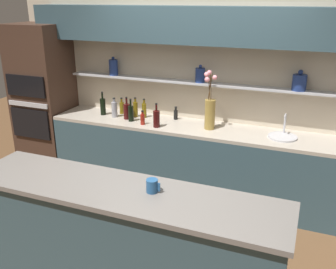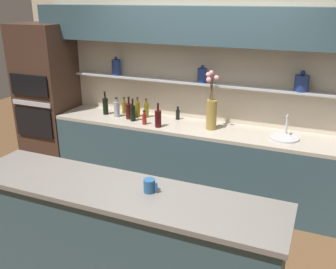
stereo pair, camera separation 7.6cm
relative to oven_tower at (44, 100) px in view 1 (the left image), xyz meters
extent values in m
plane|color=brown|center=(2.24, -1.24, -1.03)|extent=(12.00, 12.00, 0.00)
cube|color=beige|center=(2.24, 0.36, 0.27)|extent=(5.20, 0.10, 2.60)
cube|color=#B7B7BC|center=(2.20, 0.22, 0.37)|extent=(3.54, 0.18, 0.02)
cylinder|color=navy|center=(1.02, 0.21, 0.49)|extent=(0.12, 0.12, 0.20)
sphere|color=navy|center=(1.02, 0.21, 0.61)|extent=(0.04, 0.04, 0.04)
cylinder|color=navy|center=(2.21, 0.21, 0.47)|extent=(0.12, 0.12, 0.17)
sphere|color=navy|center=(2.21, 0.21, 0.58)|extent=(0.04, 0.04, 0.04)
cylinder|color=navy|center=(3.35, 0.21, 0.47)|extent=(0.16, 0.16, 0.18)
sphere|color=navy|center=(3.35, 0.21, 0.59)|extent=(0.05, 0.05, 0.05)
cube|color=#334C56|center=(2.24, 0.14, 1.06)|extent=(4.42, 0.34, 0.42)
cube|color=#334C56|center=(2.20, 0.00, -0.59)|extent=(3.64, 0.62, 0.88)
cube|color=#ADA393|center=(2.20, 0.00, -0.13)|extent=(3.64, 0.62, 0.04)
cube|color=#334C56|center=(2.24, -1.88, -0.54)|extent=(2.50, 0.55, 0.98)
cube|color=slate|center=(2.24, -1.88, -0.03)|extent=(2.56, 0.61, 0.04)
cube|color=#3D281E|center=(0.00, 0.00, 0.00)|extent=(0.72, 0.62, 2.07)
cube|color=black|center=(0.00, -0.32, -0.25)|extent=(0.60, 0.02, 0.40)
cube|color=black|center=(0.00, -0.32, 0.27)|extent=(0.60, 0.02, 0.28)
cube|color=#B7B7BC|center=(0.00, -0.32, 0.02)|extent=(0.63, 0.02, 0.06)
cylinder|color=olive|center=(2.41, -0.01, 0.06)|extent=(0.12, 0.12, 0.35)
cylinder|color=#4C3319|center=(2.40, -0.01, 0.39)|extent=(0.01, 0.07, 0.29)
sphere|color=pink|center=(2.36, -0.01, 0.53)|extent=(0.06, 0.06, 0.06)
cylinder|color=#4C3319|center=(2.40, -0.02, 0.36)|extent=(0.05, 0.03, 0.24)
sphere|color=pink|center=(2.38, -0.06, 0.49)|extent=(0.06, 0.06, 0.06)
cylinder|color=#4C3319|center=(2.40, 0.01, 0.39)|extent=(0.04, 0.03, 0.30)
sphere|color=pink|center=(2.37, 0.04, 0.54)|extent=(0.06, 0.06, 0.06)
cylinder|color=#4C3319|center=(2.41, -0.01, 0.37)|extent=(0.01, 0.05, 0.26)
sphere|color=pink|center=(2.45, 0.00, 0.50)|extent=(0.06, 0.06, 0.06)
cylinder|color=#B7B7BC|center=(3.25, 0.00, -0.10)|extent=(0.32, 0.32, 0.02)
cylinder|color=#B7B7BC|center=(3.25, 0.12, 0.02)|extent=(0.02, 0.02, 0.22)
cylinder|color=#B7B7BC|center=(3.25, 0.06, 0.13)|extent=(0.02, 0.12, 0.02)
cylinder|color=#380C0C|center=(1.80, -0.18, -0.01)|extent=(0.08, 0.08, 0.20)
cylinder|color=#380C0C|center=(1.80, -0.18, 0.13)|extent=(0.02, 0.02, 0.08)
cylinder|color=black|center=(1.80, -0.18, 0.18)|extent=(0.03, 0.03, 0.01)
cylinder|color=black|center=(1.41, -0.09, -0.02)|extent=(0.07, 0.07, 0.19)
cylinder|color=black|center=(1.41, -0.09, 0.12)|extent=(0.02, 0.02, 0.08)
cylinder|color=black|center=(1.41, -0.09, 0.17)|extent=(0.03, 0.03, 0.01)
cylinder|color=black|center=(0.94, 0.02, -0.01)|extent=(0.07, 0.07, 0.22)
cylinder|color=black|center=(0.94, 0.02, 0.14)|extent=(0.02, 0.02, 0.08)
cylinder|color=black|center=(0.94, 0.02, 0.19)|extent=(0.03, 0.03, 0.01)
cylinder|color=#380C0C|center=(1.32, -0.03, -0.02)|extent=(0.08, 0.08, 0.19)
cylinder|color=#380C0C|center=(1.32, -0.03, 0.12)|extent=(0.02, 0.02, 0.08)
cylinder|color=black|center=(1.32, -0.03, 0.17)|extent=(0.03, 0.03, 0.01)
cylinder|color=maroon|center=(1.61, -0.16, -0.05)|extent=(0.05, 0.05, 0.13)
cylinder|color=maroon|center=(1.61, -0.16, 0.03)|extent=(0.03, 0.03, 0.04)
cylinder|color=black|center=(1.61, -0.16, 0.06)|extent=(0.03, 0.03, 0.01)
cylinder|color=black|center=(1.91, 0.19, -0.05)|extent=(0.05, 0.05, 0.12)
cylinder|color=black|center=(1.91, 0.19, 0.02)|extent=(0.03, 0.03, 0.04)
cylinder|color=black|center=(1.91, 0.19, 0.05)|extent=(0.03, 0.03, 0.01)
cylinder|color=brown|center=(1.38, 0.10, -0.02)|extent=(0.06, 0.06, 0.19)
cylinder|color=brown|center=(1.38, 0.10, 0.10)|extent=(0.03, 0.03, 0.05)
cylinder|color=black|center=(1.38, 0.10, 0.14)|extent=(0.03, 0.03, 0.01)
cylinder|color=brown|center=(1.50, 0.11, -0.02)|extent=(0.06, 0.06, 0.18)
cylinder|color=brown|center=(1.50, 0.11, 0.10)|extent=(0.03, 0.03, 0.05)
cylinder|color=black|center=(1.50, 0.11, 0.13)|extent=(0.03, 0.03, 0.01)
cylinder|color=gray|center=(1.14, -0.01, -0.02)|extent=(0.07, 0.07, 0.20)
cylinder|color=gray|center=(1.14, -0.01, 0.11)|extent=(0.03, 0.03, 0.04)
cylinder|color=black|center=(1.14, -0.01, 0.14)|extent=(0.03, 0.03, 0.01)
cylinder|color=brown|center=(1.15, 0.16, -0.04)|extent=(0.06, 0.06, 0.15)
cylinder|color=brown|center=(1.15, 0.16, 0.07)|extent=(0.03, 0.03, 0.05)
cylinder|color=black|center=(1.15, 0.16, 0.10)|extent=(0.03, 0.03, 0.01)
cylinder|color=#235184|center=(2.48, -1.83, 0.04)|extent=(0.09, 0.09, 0.10)
cube|color=#235184|center=(2.53, -1.83, 0.04)|extent=(0.02, 0.01, 0.07)
camera|label=1|loc=(3.51, -4.09, 1.36)|focal=40.00mm
camera|label=2|loc=(3.58, -4.06, 1.36)|focal=40.00mm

